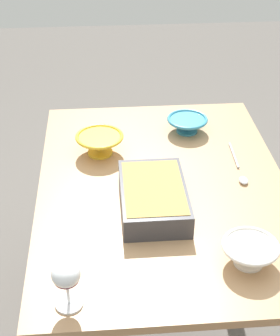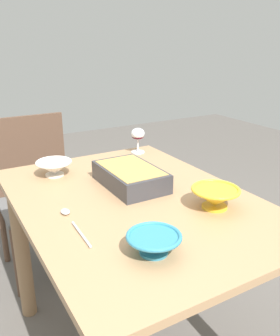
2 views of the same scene
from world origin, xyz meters
The scene contains 8 objects.
ground_plane centered at (0.00, 0.00, 0.00)m, with size 8.00×8.00×0.00m, color #5B5651.
dining_table centered at (0.00, 0.00, 0.61)m, with size 1.15×0.83×0.78m.
wine_glass centered at (-0.49, 0.29, 0.87)m, with size 0.07×0.07×0.13m.
casserole_dish centered at (-0.12, 0.04, 0.82)m, with size 0.32×0.20×0.08m.
mixing_bowl centered at (-0.38, -0.19, 0.82)m, with size 0.16×0.16×0.07m.
small_bowl centered at (0.35, -0.13, 0.81)m, with size 0.16×0.16×0.06m.
serving_bowl centered at (0.22, 0.21, 0.82)m, with size 0.17×0.17×0.08m.
serving_spoon centered at (0.05, -0.27, 0.78)m, with size 0.27×0.03×0.01m.
Camera 1 is at (-1.38, 0.19, 1.78)m, focal length 54.98 mm.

